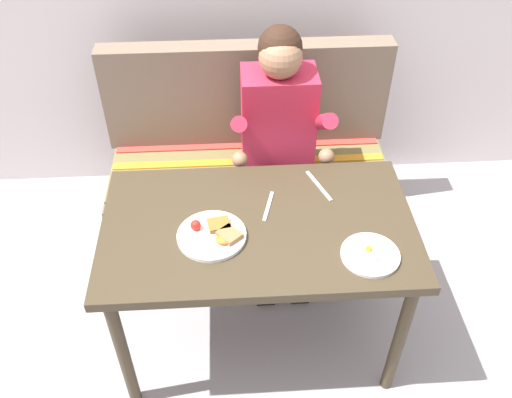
% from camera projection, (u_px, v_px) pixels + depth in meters
% --- Properties ---
extents(ground_plane, '(8.00, 8.00, 0.00)m').
position_uv_depth(ground_plane, '(258.00, 334.00, 2.58)').
color(ground_plane, '#A29C9D').
extents(table, '(1.20, 0.70, 0.73)m').
position_uv_depth(table, '(258.00, 238.00, 2.14)').
color(table, '#3D3221').
rests_on(table, ground).
extents(couch, '(1.44, 0.56, 1.00)m').
position_uv_depth(couch, '(249.00, 176.00, 2.92)').
color(couch, '#6E5D4B').
rests_on(couch, ground).
extents(person, '(0.45, 0.61, 1.21)m').
position_uv_depth(person, '(279.00, 131.00, 2.52)').
color(person, '#BE253E').
rests_on(person, ground).
extents(plate_breakfast, '(0.26, 0.26, 0.05)m').
position_uv_depth(plate_breakfast, '(213.00, 234.00, 2.02)').
color(plate_breakfast, white).
rests_on(plate_breakfast, table).
extents(plate_eggs, '(0.21, 0.21, 0.04)m').
position_uv_depth(plate_eggs, '(370.00, 254.00, 1.96)').
color(plate_eggs, white).
rests_on(plate_eggs, table).
extents(fork, '(0.06, 0.17, 0.00)m').
position_uv_depth(fork, '(268.00, 206.00, 2.15)').
color(fork, silver).
rests_on(fork, table).
extents(knife, '(0.08, 0.19, 0.00)m').
position_uv_depth(knife, '(319.00, 186.00, 2.25)').
color(knife, silver).
rests_on(knife, table).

